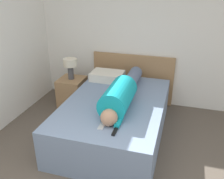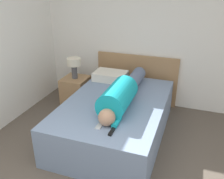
% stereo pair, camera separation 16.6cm
% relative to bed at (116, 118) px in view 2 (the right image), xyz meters
% --- Properties ---
extents(wall_back, '(5.05, 0.06, 2.60)m').
position_rel_bed_xyz_m(wall_back, '(0.18, 1.26, 1.02)').
color(wall_back, white).
rests_on(wall_back, ground_plane).
extents(bed, '(1.38, 2.09, 0.56)m').
position_rel_bed_xyz_m(bed, '(0.00, 0.00, 0.00)').
color(bed, '#7589A8').
rests_on(bed, ground_plane).
extents(headboard, '(1.50, 0.04, 0.91)m').
position_rel_bed_xyz_m(headboard, '(0.00, 1.19, 0.18)').
color(headboard, '#A37A51').
rests_on(headboard, ground_plane).
extents(nightstand, '(0.44, 0.46, 0.53)m').
position_rel_bed_xyz_m(nightstand, '(-1.01, 0.67, -0.01)').
color(nightstand, '#A37A51').
rests_on(nightstand, ground_plane).
extents(table_lamp, '(0.24, 0.24, 0.37)m').
position_rel_bed_xyz_m(table_lamp, '(-1.01, 0.67, 0.51)').
color(table_lamp, '#4C4C51').
rests_on(table_lamp, nightstand).
extents(person_lying, '(0.36, 1.72, 0.36)m').
position_rel_bed_xyz_m(person_lying, '(0.11, -0.04, 0.43)').
color(person_lying, tan).
rests_on(person_lying, bed).
extents(pillow_near_headboard, '(0.55, 0.39, 0.14)m').
position_rel_bed_xyz_m(pillow_near_headboard, '(-0.35, 0.75, 0.35)').
color(pillow_near_headboard, silver).
rests_on(pillow_near_headboard, bed).
extents(tv_remote, '(0.04, 0.15, 0.02)m').
position_rel_bed_xyz_m(tv_remote, '(0.22, -0.77, 0.29)').
color(tv_remote, black).
rests_on(tv_remote, bed).
extents(cell_phone, '(0.06, 0.13, 0.01)m').
position_rel_bed_xyz_m(cell_phone, '(0.03, -0.71, 0.29)').
color(cell_phone, '#B2B7BC').
rests_on(cell_phone, bed).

